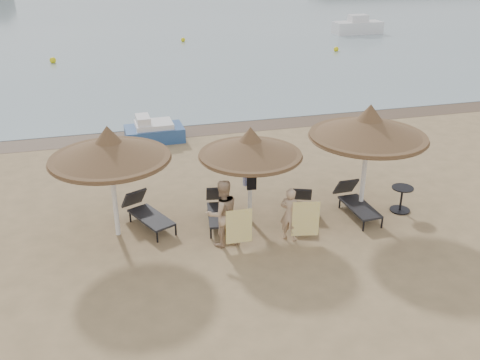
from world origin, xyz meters
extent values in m
plane|color=#A3855B|center=(0.00, 0.00, 0.00)|extent=(160.00, 160.00, 0.00)
cube|color=brown|center=(0.00, 9.40, 0.00)|extent=(200.00, 1.60, 0.01)
cube|color=white|center=(18.00, 30.00, 0.50)|extent=(4.00, 1.60, 1.00)
cube|color=white|center=(18.00, 30.00, 1.25)|extent=(1.50, 1.00, 0.60)
cylinder|color=white|center=(-3.17, 1.43, 1.14)|extent=(0.13, 0.13, 2.29)
cone|color=brown|center=(-3.17, 1.43, 2.53)|extent=(3.16, 3.16, 0.60)
cone|color=brown|center=(-3.17, 1.43, 2.89)|extent=(0.76, 0.76, 0.49)
cylinder|color=brown|center=(-3.17, 1.43, 2.24)|extent=(3.10, 3.10, 0.11)
cylinder|color=white|center=(0.54, 1.25, 1.03)|extent=(0.12, 0.12, 2.07)
cone|color=brown|center=(0.54, 1.25, 2.29)|extent=(2.86, 2.86, 0.54)
cone|color=brown|center=(0.54, 1.25, 2.61)|extent=(0.69, 0.69, 0.44)
cylinder|color=brown|center=(0.54, 1.25, 2.03)|extent=(2.80, 2.80, 0.10)
cylinder|color=white|center=(3.86, 0.95, 1.20)|extent=(0.14, 0.14, 2.41)
cone|color=brown|center=(3.86, 0.95, 2.66)|extent=(3.33, 3.33, 0.63)
cone|color=brown|center=(3.86, 0.95, 3.04)|extent=(0.80, 0.80, 0.52)
cylinder|color=brown|center=(3.86, 0.95, 2.36)|extent=(3.26, 3.26, 0.11)
cylinder|color=black|center=(-2.18, 0.72, 0.15)|extent=(0.05, 0.05, 0.29)
cylinder|color=black|center=(-1.64, 0.96, 0.15)|extent=(0.05, 0.05, 0.29)
cylinder|color=black|center=(-2.79, 2.05, 0.15)|extent=(0.05, 0.05, 0.29)
cylinder|color=black|center=(-2.26, 2.30, 0.15)|extent=(0.05, 0.05, 0.29)
cube|color=black|center=(-2.24, 1.55, 0.32)|extent=(1.24, 1.70, 0.06)
cube|color=black|center=(-2.62, 2.39, 0.58)|extent=(0.77, 0.67, 0.59)
cylinder|color=black|center=(-0.75, 0.55, 0.14)|extent=(0.05, 0.05, 0.28)
cylinder|color=black|center=(-0.20, 0.47, 0.14)|extent=(0.05, 0.05, 0.28)
cylinder|color=black|center=(-0.54, 1.93, 0.14)|extent=(0.05, 0.05, 0.28)
cylinder|color=black|center=(0.01, 1.84, 0.14)|extent=(0.05, 0.05, 0.28)
cube|color=black|center=(-0.36, 1.25, 0.31)|extent=(0.83, 1.57, 0.06)
cube|color=black|center=(-0.23, 2.11, 0.55)|extent=(0.67, 0.51, 0.56)
cylinder|color=black|center=(1.47, 0.28, 0.12)|extent=(0.04, 0.04, 0.25)
cylinder|color=black|center=(1.94, 0.10, 0.12)|extent=(0.04, 0.04, 0.25)
cylinder|color=black|center=(1.93, 1.43, 0.12)|extent=(0.04, 0.04, 0.25)
cylinder|color=black|center=(2.39, 1.25, 0.12)|extent=(0.04, 0.04, 0.25)
cube|color=black|center=(1.95, 0.81, 0.27)|extent=(0.99, 1.44, 0.05)
cube|color=black|center=(2.23, 1.53, 0.49)|extent=(0.65, 0.55, 0.50)
cylinder|color=black|center=(3.41, -0.14, 0.14)|extent=(0.05, 0.05, 0.29)
cylinder|color=black|center=(3.99, -0.12, 0.14)|extent=(0.05, 0.05, 0.29)
cylinder|color=black|center=(3.36, 1.31, 0.14)|extent=(0.05, 0.05, 0.29)
cylinder|color=black|center=(3.93, 1.33, 0.14)|extent=(0.05, 0.05, 0.29)
cube|color=black|center=(3.67, 0.65, 0.32)|extent=(0.70, 1.57, 0.06)
cube|color=black|center=(3.64, 1.56, 0.57)|extent=(0.66, 0.46, 0.59)
cylinder|color=black|center=(5.03, 0.69, 0.02)|extent=(0.59, 0.59, 0.04)
cylinder|color=black|center=(5.03, 0.69, 0.38)|extent=(0.06, 0.06, 0.72)
cylinder|color=black|center=(5.03, 0.69, 0.75)|extent=(0.63, 0.63, 0.03)
imported|color=tan|center=(-0.50, 0.20, 1.07)|extent=(1.06, 0.77, 2.14)
imported|color=tan|center=(1.28, -0.01, 0.88)|extent=(0.96, 0.91, 1.75)
cube|color=yellow|center=(-0.15, -0.15, 0.67)|extent=(0.69, 0.03, 0.97)
cube|color=yellow|center=(1.63, -0.26, 0.70)|extent=(0.71, 0.16, 1.01)
cube|color=white|center=(0.54, 1.43, 1.24)|extent=(0.31, 0.17, 0.38)
cube|color=black|center=(0.54, 1.09, 1.25)|extent=(0.27, 0.12, 0.37)
cube|color=#2B508D|center=(-1.34, 8.59, 0.28)|extent=(2.31, 1.41, 0.57)
cube|color=white|center=(-1.34, 8.59, 0.64)|extent=(1.48, 1.18, 0.26)
cube|color=white|center=(-1.75, 8.58, 0.88)|extent=(0.54, 0.94, 0.36)
sphere|color=yellow|center=(-6.02, 24.59, 0.20)|extent=(0.40, 0.40, 0.40)
sphere|color=yellow|center=(3.32, 30.04, 0.17)|extent=(0.34, 0.34, 0.34)
sphere|color=yellow|center=(13.18, 23.47, 0.18)|extent=(0.35, 0.35, 0.35)
camera|label=1|loc=(-3.19, -11.73, 7.45)|focal=40.00mm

